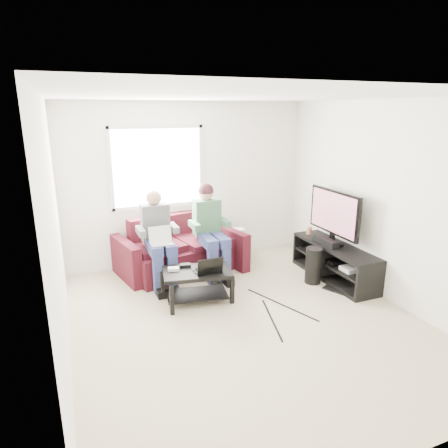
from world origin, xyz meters
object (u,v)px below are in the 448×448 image
(sofa, at_px, (180,251))
(tv_stand, at_px, (334,264))
(subwoofer, at_px, (313,266))
(end_table, at_px, (237,247))
(coffee_table, at_px, (197,279))
(tv, at_px, (334,214))

(sofa, bearing_deg, tv_stand, -29.48)
(subwoofer, xyz_separation_m, end_table, (-0.70, 1.18, -0.01))
(sofa, bearing_deg, coffee_table, -94.28)
(sofa, height_order, coffee_table, sofa)
(end_table, bearing_deg, coffee_table, -134.32)
(coffee_table, distance_m, tv_stand, 2.16)
(tv_stand, distance_m, tv, 0.76)
(subwoofer, bearing_deg, tv_stand, 1.84)
(sofa, relative_size, tv, 1.83)
(coffee_table, relative_size, subwoofer, 1.78)
(tv, bearing_deg, subwoofer, -163.64)
(coffee_table, relative_size, end_table, 1.65)
(tv_stand, bearing_deg, tv, 91.47)
(tv, xyz_separation_m, end_table, (-1.08, 1.07, -0.72))
(coffee_table, distance_m, tv, 2.25)
(end_table, bearing_deg, tv_stand, -47.20)
(end_table, bearing_deg, sofa, 179.79)
(subwoofer, bearing_deg, end_table, 120.53)
(sofa, bearing_deg, tv, -27.37)
(tv, bearing_deg, end_table, 135.29)
(tv_stand, height_order, end_table, end_table)
(tv, distance_m, end_table, 1.68)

